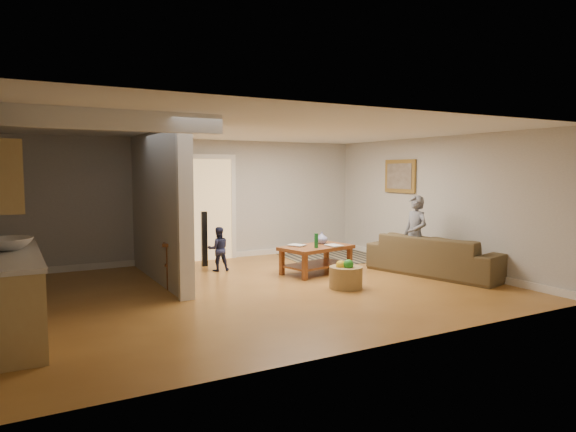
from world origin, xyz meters
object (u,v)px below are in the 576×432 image
Objects in this scene: speaker_left at (190,264)px; child at (415,274)px; speaker_right at (204,239)px; sofa at (436,274)px; coffee_table at (317,252)px; tv_console at (180,243)px; toddler at (219,271)px; toy_basket at (346,276)px.

speaker_left reaches higher than child.
speaker_right is 0.76× the size of child.
speaker_left reaches higher than sofa.
tv_console is at bearing 170.83° from coffee_table.
tv_console reaches higher than sofa.
sofa is 2.95× the size of toddler.
speaker_left is 2.19m from speaker_right.
speaker_left is 1.66× the size of toy_basket.
speaker_right is at bearing 114.42° from toy_basket.
speaker_left is 1.75m from toddler.
toy_basket is (1.32, -2.90, -0.34)m from speaker_right.
toddler is at bearing 56.03° from tv_console.
toy_basket is at bearing 129.47° from toddler.
toddler is (0.93, 0.67, -0.67)m from tv_console.
sofa is at bearing -32.07° from coffee_table.
speaker_left is 0.62× the size of child.
child is at bearing -30.98° from coffee_table.
speaker_right is 4.04m from child.
toy_basket is (-2.05, -0.10, 0.19)m from sofa.
toy_basket is at bearing -2.90° from speaker_left.
speaker_left is at bearing -74.43° from tv_console.
sofa is 1.71× the size of child.
child is at bearing 157.59° from toddler.
child is at bearing 10.62° from toy_basket.
tv_console is at bearing 143.26° from toy_basket.
coffee_table is 1.00× the size of child.
speaker_right reaches higher than coffee_table.
speaker_left is 4.07m from child.
speaker_left is 2.44m from toy_basket.
tv_console reaches higher than toddler.
speaker_left is at bearing 65.13° from toddler.
speaker_right reaches higher than speaker_left.
toy_basket is 2.63m from toddler.
sofa is 4.41m from speaker_right.
child reaches higher than sofa.
tv_console reaches higher than coffee_table.
coffee_table reaches higher than toy_basket.
speaker_right is (-1.55, 1.66, 0.14)m from coffee_table.
child is (3.94, -1.30, -0.67)m from tv_console.
child is (-0.30, 0.23, 0.00)m from sofa.
tv_console is 1.52× the size of toddler.
child is 1.72× the size of toddler.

